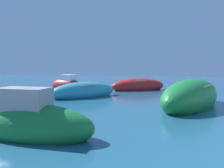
# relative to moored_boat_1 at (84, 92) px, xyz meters

# --- Properties ---
(moored_boat_1) EXTENTS (4.09, 4.26, 1.27)m
(moored_boat_1) POSITION_rel_moored_boat_1_xyz_m (0.00, 0.00, 0.00)
(moored_boat_1) COLOR teal
(moored_boat_1) RESTS_ON ground
(moored_boat_3) EXTENTS (3.66, 1.56, 1.67)m
(moored_boat_3) POSITION_rel_moored_boat_1_xyz_m (1.23, -8.33, 0.07)
(moored_boat_3) COLOR #197233
(moored_boat_3) RESTS_ON ground
(moored_boat_4) EXTENTS (4.20, 5.90, 1.76)m
(moored_boat_4) POSITION_rel_moored_boat_1_xyz_m (6.24, -2.41, 0.13)
(moored_boat_4) COLOR #197233
(moored_boat_4) RESTS_ON ground
(moored_boat_8) EXTENTS (3.42, 2.37, 1.52)m
(moored_boat_8) POSITION_rel_moored_boat_1_xyz_m (-3.08, 4.57, 0.04)
(moored_boat_8) COLOR #B21E1E
(moored_boat_8) RESTS_ON ground
(moored_boat_9) EXTENTS (4.70, 3.44, 1.27)m
(moored_boat_9) POSITION_rel_moored_boat_1_xyz_m (3.02, 4.93, 0.00)
(moored_boat_9) COLOR #B21E1E
(moored_boat_9) RESTS_ON ground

